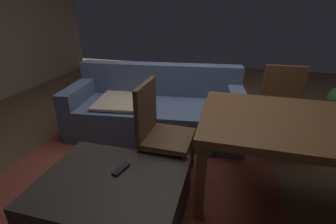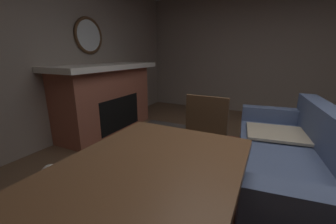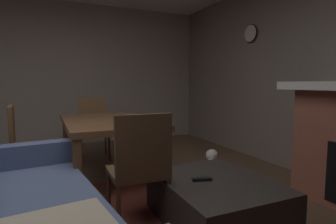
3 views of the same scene
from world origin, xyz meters
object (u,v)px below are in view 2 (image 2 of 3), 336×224
at_px(round_wall_mirror, 89,36).
at_px(ottoman_coffee_table, 160,150).
at_px(dining_chair_west, 202,138).
at_px(tv_remote, 167,137).
at_px(fireplace, 107,98).
at_px(couch, 293,163).
at_px(small_dog, 76,175).
at_px(dining_table, 133,192).

xyz_separation_m(round_wall_mirror, ottoman_coffee_table, (0.65, 1.69, -1.45)).
xyz_separation_m(ottoman_coffee_table, dining_chair_west, (0.18, 0.59, 0.34)).
distance_m(round_wall_mirror, ottoman_coffee_table, 2.32).
bearing_deg(tv_remote, fireplace, -98.53).
bearing_deg(tv_remote, couch, 111.45).
bearing_deg(tv_remote, ottoman_coffee_table, -88.28).
bearing_deg(small_dog, tv_remote, 143.22).
height_order(round_wall_mirror, small_dog, round_wall_mirror).
distance_m(fireplace, round_wall_mirror, 1.08).
bearing_deg(ottoman_coffee_table, dining_table, 23.37).
relative_size(fireplace, dining_table, 1.28).
relative_size(fireplace, small_dog, 3.57).
relative_size(ottoman_coffee_table, small_dog, 1.85).
distance_m(couch, small_dog, 2.17).
xyz_separation_m(fireplace, dining_chair_west, (0.83, 1.99, -0.07)).
relative_size(tv_remote, dining_chair_west, 0.17).
height_order(round_wall_mirror, tv_remote, round_wall_mirror).
height_order(ottoman_coffee_table, dining_table, dining_table).
height_order(round_wall_mirror, couch, round_wall_mirror).
xyz_separation_m(couch, dining_chair_west, (0.29, -0.85, 0.22)).
height_order(ottoman_coffee_table, dining_chair_west, dining_chair_west).
relative_size(tv_remote, small_dog, 0.28).
bearing_deg(tv_remote, dining_chair_west, 87.53).
relative_size(ottoman_coffee_table, dining_chair_west, 1.13).
height_order(couch, dining_chair_west, dining_chair_west).
bearing_deg(dining_table, couch, 149.86).
bearing_deg(round_wall_mirror, couch, 80.13).
bearing_deg(dining_chair_west, couch, 108.81).
height_order(round_wall_mirror, dining_chair_west, round_wall_mirror).
bearing_deg(tv_remote, round_wall_mirror, -95.07).
bearing_deg(small_dog, dining_chair_west, 121.55).
height_order(dining_table, dining_chair_west, dining_chair_west).
bearing_deg(fireplace, round_wall_mirror, -90.00).
bearing_deg(dining_chair_west, ottoman_coffee_table, -107.22).
relative_size(couch, ottoman_coffee_table, 2.11).
bearing_deg(couch, small_dog, -63.72).
bearing_deg(dining_table, dining_chair_west, 179.89).
distance_m(dining_table, small_dog, 1.30).
height_order(couch, tv_remote, couch).
xyz_separation_m(round_wall_mirror, dining_chair_west, (0.83, 2.28, -1.11)).
height_order(couch, small_dog, couch).
distance_m(fireplace, dining_table, 2.83).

